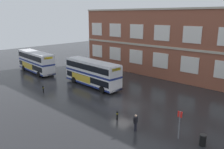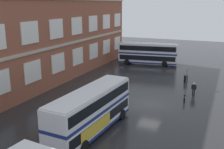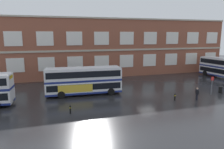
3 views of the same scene
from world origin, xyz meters
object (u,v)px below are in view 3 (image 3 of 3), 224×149
Objects in this scene: double_decker_middle at (84,80)px; station_litter_bin at (221,90)px; safety_bollard_east at (175,97)px; safety_bollard_west at (70,109)px; waiting_passenger at (197,93)px; bus_stand_flag at (212,84)px.

station_litter_bin is (20.19, -5.24, -1.63)m from double_decker_middle.
safety_bollard_west is at bearing -177.18° from safety_bollard_east.
safety_bollard_west is 14.07m from safety_bollard_east.
waiting_passenger is 1.79× the size of safety_bollard_west.
waiting_passenger is 4.16m from bus_stand_flag.
waiting_passenger is at bearing -26.56° from double_decker_middle.
double_decker_middle is at bearing 165.47° from station_litter_bin.
safety_bollard_west is (-17.07, -0.03, -0.44)m from waiting_passenger.
safety_bollard_west is at bearing -175.73° from bus_stand_flag.
station_litter_bin is 1.08× the size of safety_bollard_east.
safety_bollard_east is (-3.01, 0.66, -0.44)m from waiting_passenger.
bus_stand_flag is at bearing 21.88° from waiting_passenger.
safety_bollard_west is at bearing -179.90° from waiting_passenger.
safety_bollard_east is (-8.91, -1.25, -0.03)m from station_litter_bin.
station_litter_bin is at bearing 17.97° from waiting_passenger.
waiting_passenger is at bearing -12.41° from safety_bollard_east.
safety_bollard_west is 1.00× the size of safety_bollard_east.
waiting_passenger is at bearing -162.03° from station_litter_bin.
bus_stand_flag is (18.10, -5.62, -0.51)m from double_decker_middle.
waiting_passenger is at bearing -158.12° from bus_stand_flag.
bus_stand_flag is 2.84× the size of safety_bollard_west.
double_decker_middle is 13.12m from safety_bollard_east.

